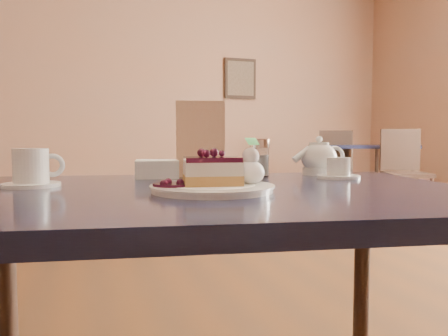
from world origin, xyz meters
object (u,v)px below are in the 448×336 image
object	(u,v)px
main_table	(210,224)
cheesecake_slice	(212,171)
coffee_set	(32,170)
bg_table_far_right	(364,201)
tea_set	(322,161)
dessert_plate	(212,188)

from	to	relation	value
main_table	cheesecake_slice	world-z (taller)	cheesecake_slice
cheesecake_slice	main_table	bearing A→B (deg)	90.00
coffee_set	bg_table_far_right	distance (m)	4.46
coffee_set	tea_set	distance (m)	0.73
main_table	dessert_plate	world-z (taller)	dessert_plate
main_table	dessert_plate	xyz separation A→B (m)	(-0.01, -0.04, 0.08)
main_table	tea_set	distance (m)	0.45
tea_set	bg_table_far_right	xyz separation A→B (m)	(2.41, 3.06, -0.65)
main_table	coffee_set	xyz separation A→B (m)	(-0.34, 0.16, 0.11)
dessert_plate	tea_set	size ratio (longest dim) A/B	1.07
dessert_plate	main_table	bearing A→B (deg)	80.32
cheesecake_slice	tea_set	distance (m)	0.46
dessert_plate	bg_table_far_right	size ratio (longest dim) A/B	0.14
cheesecake_slice	bg_table_far_right	xyz separation A→B (m)	(2.80, 3.31, -0.65)
main_table	dessert_plate	size ratio (longest dim) A/B	5.13
cheesecake_slice	bg_table_far_right	distance (m)	4.39
bg_table_far_right	cheesecake_slice	bearing A→B (deg)	-109.53
tea_set	coffee_set	bearing A→B (deg)	-176.42
cheesecake_slice	coffee_set	size ratio (longest dim) A/B	0.95
coffee_set	dessert_plate	bearing A→B (deg)	-31.20
bg_table_far_right	dessert_plate	bearing A→B (deg)	-109.53
dessert_plate	coffee_set	xyz separation A→B (m)	(-0.34, 0.20, 0.03)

